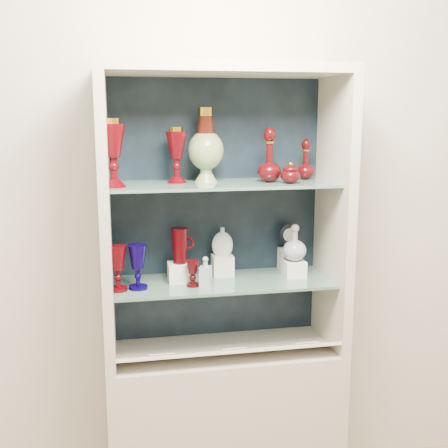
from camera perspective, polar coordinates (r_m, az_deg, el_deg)
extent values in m
cube|color=silver|center=(2.52, -0.95, 3.17)|extent=(3.50, 0.02, 2.80)
cube|color=beige|center=(2.66, 0.00, -19.96)|extent=(1.00, 0.40, 0.75)
cube|color=black|center=(2.50, -0.83, 1.38)|extent=(0.98, 0.02, 1.15)
cube|color=beige|center=(2.28, -11.94, 0.18)|extent=(0.04, 0.40, 1.15)
cube|color=beige|center=(2.45, 11.07, 0.98)|extent=(0.04, 0.40, 1.15)
cube|color=beige|center=(2.29, 0.00, 15.43)|extent=(1.00, 0.40, 0.04)
cube|color=slate|center=(2.40, -0.09, -5.91)|extent=(0.92, 0.34, 0.01)
cube|color=slate|center=(2.32, -0.09, 4.08)|extent=(0.92, 0.34, 0.01)
cube|color=beige|center=(2.38, 0.52, -12.91)|extent=(0.92, 0.17, 0.09)
cube|color=white|center=(2.45, 8.24, -11.87)|extent=(0.10, 0.06, 0.03)
cube|color=white|center=(2.37, 0.92, -12.55)|extent=(0.10, 0.06, 0.03)
cube|color=white|center=(2.34, -6.40, -13.02)|extent=(0.10, 0.06, 0.03)
cube|color=silver|center=(2.39, -4.49, -4.91)|extent=(0.10, 0.10, 0.08)
cube|color=silver|center=(2.47, -0.16, -4.21)|extent=(0.09, 0.09, 0.09)
cube|color=silver|center=(2.48, 7.13, -4.50)|extent=(0.09, 0.09, 0.07)
cube|color=silver|center=(2.57, 6.53, -3.56)|extent=(0.08, 0.08, 0.10)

